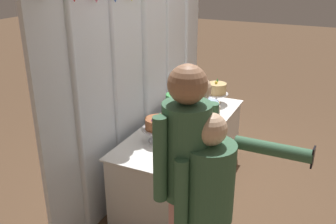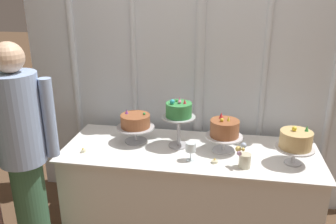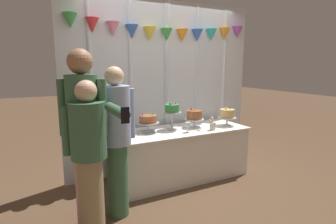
% 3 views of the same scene
% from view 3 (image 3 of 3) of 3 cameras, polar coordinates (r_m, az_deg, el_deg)
% --- Properties ---
extents(ground_plane, '(24.00, 24.00, 0.00)m').
position_cam_3_polar(ground_plane, '(3.93, 3.20, -14.34)').
color(ground_plane, brown).
extents(draped_curtain, '(3.06, 0.18, 2.56)m').
position_cam_3_polar(draped_curtain, '(4.09, -0.64, 6.98)').
color(draped_curtain, silver).
rests_on(draped_curtain, ground_plane).
extents(cake_table, '(1.98, 0.74, 0.72)m').
position_cam_3_polar(cake_table, '(3.88, 2.50, -8.95)').
color(cake_table, white).
rests_on(cake_table, ground_plane).
extents(cake_display_leftmost, '(0.31, 0.31, 0.27)m').
position_cam_3_polar(cake_display_leftmost, '(3.61, -4.29, -1.76)').
color(cake_display_leftmost, '#B2B2B7').
rests_on(cake_display_leftmost, cake_table).
extents(cake_display_midleft, '(0.26, 0.26, 0.40)m').
position_cam_3_polar(cake_display_midleft, '(3.72, 0.88, 0.41)').
color(cake_display_midleft, '#B2B2B7').
rests_on(cake_display_midleft, cake_table).
extents(cake_display_midright, '(0.28, 0.28, 0.30)m').
position_cam_3_polar(cake_display_midright, '(3.89, 5.67, -0.81)').
color(cake_display_midright, silver).
rests_on(cake_display_midright, cake_table).
extents(cake_display_rightmost, '(0.27, 0.27, 0.29)m').
position_cam_3_polar(cake_display_rightmost, '(4.08, 12.51, -0.44)').
color(cake_display_rightmost, silver).
rests_on(cake_display_rightmost, cake_table).
extents(wine_glass, '(0.08, 0.08, 0.14)m').
position_cam_3_polar(wine_glass, '(3.62, 4.25, -2.78)').
color(wine_glass, silver).
rests_on(wine_glass, cake_table).
extents(flower_vase, '(0.11, 0.09, 0.19)m').
position_cam_3_polar(flower_vase, '(3.80, 9.48, -2.75)').
color(flower_vase, beige).
rests_on(flower_vase, cake_table).
extents(tealight_far_left, '(0.04, 0.04, 0.04)m').
position_cam_3_polar(tealight_far_left, '(3.29, -8.18, -5.78)').
color(tealight_far_left, beige).
rests_on(tealight_far_left, cake_table).
extents(tealight_near_left, '(0.05, 0.05, 0.04)m').
position_cam_3_polar(tealight_near_left, '(3.72, 6.64, -3.88)').
color(tealight_near_left, beige).
rests_on(tealight_near_left, cake_table).
extents(guest_man_dark_suit, '(0.46, 0.39, 1.61)m').
position_cam_3_polar(guest_man_dark_suit, '(2.85, -11.02, -5.12)').
color(guest_man_dark_suit, '#3D6B4C').
rests_on(guest_man_dark_suit, ground_plane).
extents(guest_man_pink_jacket, '(0.42, 0.41, 1.77)m').
position_cam_3_polar(guest_man_pink_jacket, '(2.69, -17.57, -3.90)').
color(guest_man_pink_jacket, '#D6938E').
rests_on(guest_man_pink_jacket, ground_plane).
extents(guest_girl_blue_dress, '(0.45, 0.80, 1.50)m').
position_cam_3_polar(guest_girl_blue_dress, '(2.59, -16.48, -8.44)').
color(guest_girl_blue_dress, '#9E8966').
rests_on(guest_girl_blue_dress, ground_plane).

